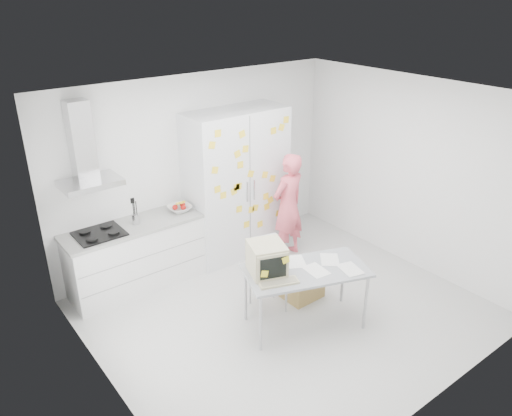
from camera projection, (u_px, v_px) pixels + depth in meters
floor at (286, 312)px, 6.31m from camera, size 4.50×4.00×0.02m
walls at (251, 196)px, 6.27m from camera, size 4.52×4.01×2.70m
ceiling at (293, 98)px, 5.20m from camera, size 4.50×4.00×0.02m
counter_run at (136, 255)px, 6.67m from camera, size 1.84×0.63×1.28m
range_hood at (84, 152)px, 5.91m from camera, size 0.70×0.48×1.01m
tall_cabinet at (237, 184)px, 7.31m from camera, size 1.50×0.68×2.20m
person at (288, 206)px, 7.30m from camera, size 0.64×0.47×1.61m
desk at (282, 265)px, 5.69m from camera, size 1.58×1.16×1.13m
chair at (265, 269)px, 6.23m from camera, size 0.51×0.51×0.94m
cardboard_box at (302, 283)px, 6.53m from camera, size 0.49×0.40×0.42m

